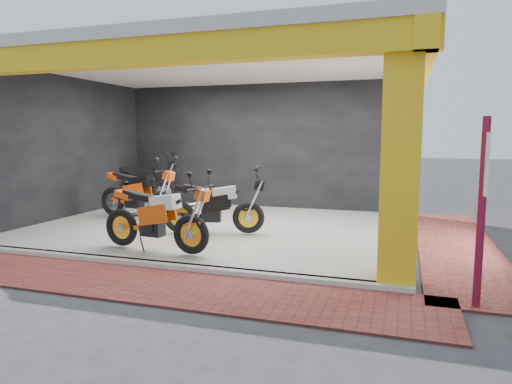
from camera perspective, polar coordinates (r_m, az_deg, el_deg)
ground at (r=8.36m, az=-9.70°, el=-7.38°), size 80.00×80.00×0.00m
showroom_floor at (r=10.11m, az=-4.41°, el=-4.51°), size 8.00×6.00×0.10m
showroom_ceiling at (r=10.03m, az=-4.61°, el=15.79°), size 8.40×6.40×0.20m
back_wall at (r=12.83m, az=0.83°, el=5.58°), size 8.20×0.20×3.50m
left_wall at (r=12.10m, az=-22.82°, el=4.96°), size 0.20×6.20×3.50m
corner_column at (r=6.41m, az=17.63°, el=3.92°), size 0.50×0.50×3.50m
header_beam_front at (r=7.34m, az=-14.03°, el=16.53°), size 8.40×0.30×0.40m
header_beam_right at (r=9.24m, az=19.76°, el=14.30°), size 0.30×6.40×0.40m
floor_kerb at (r=7.49m, az=-13.38°, el=-8.76°), size 8.00×0.20×0.10m
paver_front at (r=6.87m, az=-16.81°, el=-10.60°), size 9.00×1.40×0.03m
paver_right at (r=9.43m, az=23.83°, el=-6.14°), size 1.40×7.00×0.03m
signpost at (r=5.95m, az=26.39°, el=-1.52°), size 0.09×0.32×2.29m
moto_hero at (r=7.53m, az=-8.16°, el=-2.88°), size 2.29×1.04×1.35m
moto_row_a at (r=9.08m, az=-0.95°, el=-1.27°), size 2.28×1.33×1.31m
moto_row_b at (r=10.60m, az=-11.81°, el=0.10°), size 2.47×1.28×1.44m
moto_row_d at (r=13.45m, az=-11.42°, el=1.55°), size 2.51×1.47×1.45m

